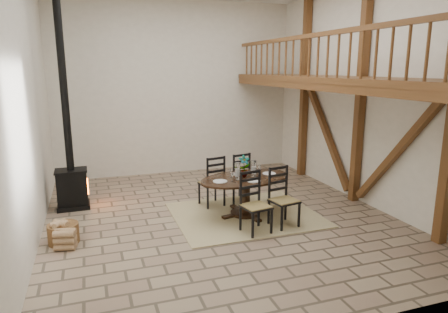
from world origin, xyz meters
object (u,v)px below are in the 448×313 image
object	(u,v)px
dining_table	(245,194)
log_stack	(65,240)
log_basket	(63,233)
wood_stove	(70,160)

from	to	relation	value
dining_table	log_stack	size ratio (longest dim) A/B	6.18
log_basket	log_stack	size ratio (longest dim) A/B	1.37
log_basket	dining_table	bearing A→B (deg)	3.64
wood_stove	log_stack	bearing A→B (deg)	-92.64
dining_table	wood_stove	size ratio (longest dim) A/B	0.49
dining_table	log_stack	distance (m)	3.63
dining_table	wood_stove	xyz separation A→B (m)	(-3.50, 1.66, 0.65)
wood_stove	log_basket	world-z (taller)	wood_stove
wood_stove	log_stack	xyz separation A→B (m)	(-0.08, -2.19, -0.94)
dining_table	log_basket	distance (m)	3.64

